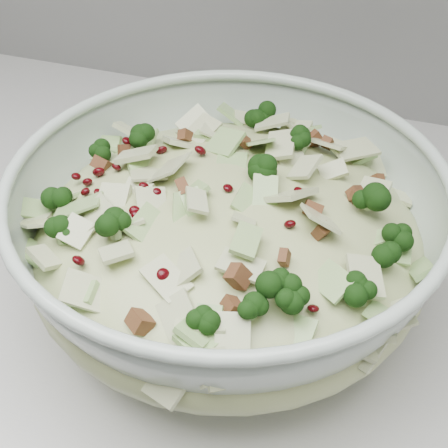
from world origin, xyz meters
name	(u,v)px	position (x,y,z in m)	size (l,w,h in m)	color
counter	(202,442)	(0.00, 1.70, 0.45)	(3.60, 0.60, 0.90)	#B8B8B3
mixing_bowl	(228,239)	(0.07, 1.60, 0.97)	(0.45, 0.45, 0.14)	#ACBDB1
salad	(228,218)	(0.07, 1.60, 1.00)	(0.38, 0.38, 0.14)	#ADBA7F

